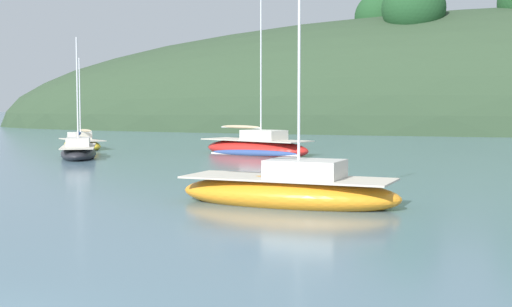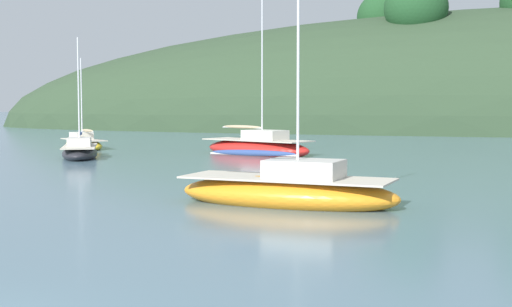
{
  "view_description": "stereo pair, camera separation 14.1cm",
  "coord_description": "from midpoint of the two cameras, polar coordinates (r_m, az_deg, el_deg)",
  "views": [
    {
      "loc": [
        6.89,
        -8.26,
        3.3
      ],
      "look_at": [
        0.0,
        20.0,
        1.2
      ],
      "focal_mm": 50.3,
      "sensor_mm": 36.0,
      "label": 1
    },
    {
      "loc": [
        7.03,
        -8.23,
        3.3
      ],
      "look_at": [
        0.0,
        20.0,
        1.2
      ],
      "focal_mm": 50.3,
      "sensor_mm": 36.0,
      "label": 2
    }
  ],
  "objects": [
    {
      "name": "sailboat_orange_cutter",
      "position": [
        43.45,
        -14.02,
        0.14
      ],
      "size": [
        4.35,
        6.26,
        7.26
      ],
      "color": "#232328",
      "rests_on": "ground"
    },
    {
      "name": "sailboat_grey_yawl",
      "position": [
        44.89,
        -0.04,
        0.51
      ],
      "size": [
        8.21,
        5.76,
        10.8
      ],
      "color": "red",
      "rests_on": "ground"
    },
    {
      "name": "sailboat_blue_center",
      "position": [
        52.04,
        -13.77,
        0.76
      ],
      "size": [
        5.25,
        5.11,
        6.58
      ],
      "color": "gold",
      "rests_on": "ground"
    },
    {
      "name": "sailboat_teal_outer",
      "position": [
        23.06,
        2.48,
        -3.0
      ],
      "size": [
        7.66,
        3.61,
        8.62
      ],
      "color": "orange",
      "rests_on": "ground"
    }
  ]
}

